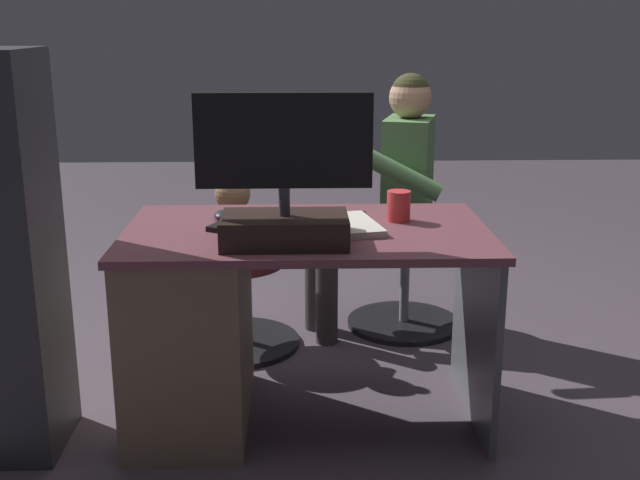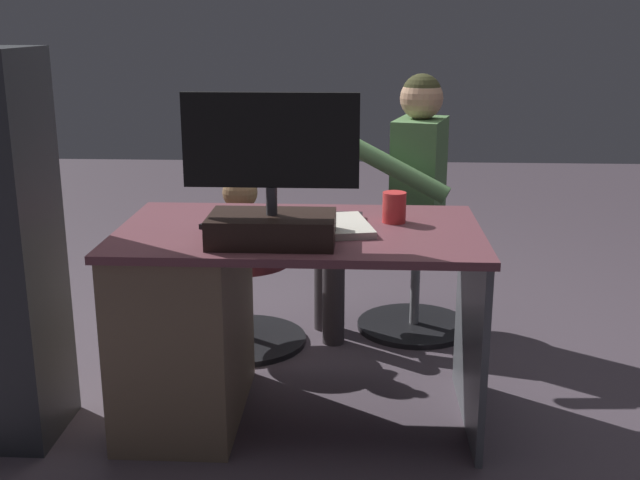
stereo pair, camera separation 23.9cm
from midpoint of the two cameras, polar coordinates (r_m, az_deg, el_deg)
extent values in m
plane|color=#4E434D|center=(3.34, -3.08, -9.27)|extent=(10.00, 10.00, 0.00)
cube|color=brown|center=(2.72, -3.48, 0.52)|extent=(1.25, 0.74, 0.03)
cube|color=#79644D|center=(2.87, -11.73, -6.42)|extent=(0.40, 0.68, 0.68)
cube|color=#53575C|center=(2.88, 8.84, -6.25)|extent=(0.02, 0.67, 0.68)
cube|color=black|center=(2.52, -5.28, 0.72)|extent=(0.40, 0.24, 0.09)
cylinder|color=#333338|center=(2.50, -5.33, 2.75)|extent=(0.04, 0.04, 0.09)
cube|color=black|center=(2.46, -5.45, 7.12)|extent=(0.55, 0.02, 0.30)
cube|color=#19598C|center=(2.48, -5.43, 7.17)|extent=(0.51, 0.00, 0.27)
cube|color=black|center=(2.81, -3.27, 1.54)|extent=(0.42, 0.14, 0.02)
ellipsoid|color=#212332|center=(2.86, -9.45, 1.74)|extent=(0.06, 0.10, 0.04)
cylinder|color=red|center=(2.81, 3.28, 2.45)|extent=(0.08, 0.08, 0.11)
cube|color=black|center=(2.76, -9.49, 1.06)|extent=(0.11, 0.15, 0.02)
cube|color=beige|center=(2.70, -0.84, 1.03)|extent=(0.28, 0.34, 0.02)
cylinder|color=black|center=(3.59, -7.93, -7.35)|extent=(0.56, 0.56, 0.03)
cylinder|color=gray|center=(3.52, -8.04, -4.52)|extent=(0.04, 0.04, 0.35)
cylinder|color=maroon|center=(3.46, -8.17, -1.30)|extent=(0.43, 0.43, 0.06)
ellipsoid|color=#98714C|center=(3.42, -8.25, 0.73)|extent=(0.18, 0.16, 0.19)
sphere|color=#98714C|center=(3.39, -8.36, 3.31)|extent=(0.15, 0.15, 0.15)
sphere|color=beige|center=(3.45, -8.23, 3.36)|extent=(0.06, 0.06, 0.06)
sphere|color=#98714C|center=(3.37, -7.50, 4.27)|extent=(0.06, 0.06, 0.06)
sphere|color=#98714C|center=(3.38, -9.29, 4.24)|extent=(0.06, 0.06, 0.06)
cylinder|color=#98714C|center=(3.44, -6.69, 1.52)|extent=(0.05, 0.15, 0.10)
cylinder|color=#98714C|center=(3.46, -9.74, 1.49)|extent=(0.05, 0.15, 0.10)
cylinder|color=#98714C|center=(3.53, -7.24, 0.14)|extent=(0.06, 0.12, 0.06)
cylinder|color=#98714C|center=(3.55, -8.81, 0.13)|extent=(0.06, 0.12, 0.06)
cylinder|color=black|center=(3.79, 4.25, -5.99)|extent=(0.53, 0.53, 0.03)
cylinder|color=gray|center=(3.72, 4.31, -3.29)|extent=(0.04, 0.04, 0.35)
cylinder|color=#3E6459|center=(3.66, 4.37, -0.23)|extent=(0.43, 0.43, 0.06)
cube|color=#55814C|center=(3.59, 4.47, 4.44)|extent=(0.28, 0.36, 0.55)
sphere|color=tan|center=(3.54, 4.60, 10.23)|extent=(0.19, 0.19, 0.19)
sphere|color=#39391F|center=(3.53, 4.61, 10.53)|extent=(0.17, 0.17, 0.17)
cylinder|color=#55814C|center=(3.34, 3.29, 5.05)|extent=(0.43, 0.19, 0.25)
cylinder|color=#55814C|center=(3.71, 1.16, 6.13)|extent=(0.43, 0.19, 0.25)
cylinder|color=#383135|center=(3.50, 1.77, -0.09)|extent=(0.43, 0.22, 0.11)
cylinder|color=#383135|center=(3.51, -1.46, -4.11)|extent=(0.10, 0.10, 0.44)
cylinder|color=#383135|center=(3.66, 0.88, 0.62)|extent=(0.43, 0.22, 0.11)
cylinder|color=#383135|center=(3.67, -2.20, -3.23)|extent=(0.10, 0.10, 0.44)
camera|label=1|loc=(0.12, -92.24, -0.63)|focal=44.30mm
camera|label=2|loc=(0.12, 87.76, 0.63)|focal=44.30mm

